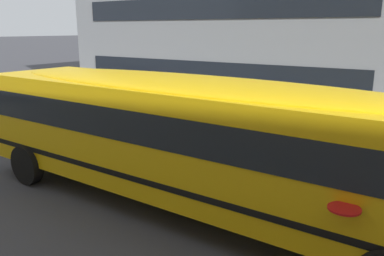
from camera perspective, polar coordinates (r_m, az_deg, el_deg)
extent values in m
plane|color=#38383D|center=(9.94, 12.66, -10.63)|extent=(400.00, 400.00, 0.00)
cube|color=gray|center=(16.81, 22.05, -1.04)|extent=(120.00, 3.00, 0.01)
cube|color=silver|center=(9.94, 12.66, -10.62)|extent=(110.00, 0.16, 0.01)
cube|color=yellow|center=(8.96, -0.14, -1.34)|extent=(11.86, 2.95, 2.36)
cube|color=black|center=(13.47, -21.44, -1.39)|extent=(0.28, 2.69, 0.39)
cube|color=black|center=(8.86, -0.15, 1.31)|extent=(11.15, 2.97, 0.69)
cube|color=black|center=(9.17, -0.14, -5.54)|extent=(11.88, 2.98, 0.13)
ellipsoid|color=yellow|center=(8.72, -0.15, 6.16)|extent=(11.38, 2.72, 0.39)
cylinder|color=red|center=(6.18, 21.11, -10.80)|extent=(0.48, 0.48, 0.03)
cylinder|color=black|center=(13.14, -12.85, -1.99)|extent=(1.08, 0.32, 1.07)
cylinder|color=black|center=(11.62, -22.68, -4.90)|extent=(1.08, 0.32, 1.07)
cube|color=maroon|center=(23.22, -21.36, 4.60)|extent=(3.93, 1.77, 0.70)
cube|color=black|center=(23.25, -21.73, 6.25)|extent=(2.23, 1.60, 0.64)
cylinder|color=black|center=(22.77, -17.62, 3.84)|extent=(0.60, 0.19, 0.60)
cylinder|color=black|center=(21.74, -21.04, 3.10)|extent=(0.60, 0.19, 0.60)
cylinder|color=black|center=(24.80, -21.50, 4.32)|extent=(0.60, 0.19, 0.60)
cylinder|color=black|center=(23.87, -24.78, 3.65)|extent=(0.60, 0.19, 0.60)
cube|color=black|center=(20.70, 1.91, 8.06)|extent=(16.18, 0.04, 1.10)
cube|color=black|center=(20.61, 1.98, 16.94)|extent=(16.18, 0.04, 1.10)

